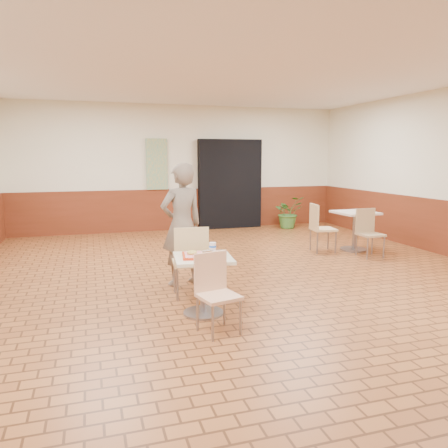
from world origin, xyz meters
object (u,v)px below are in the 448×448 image
object	(u,v)px
ring_donut	(192,253)
long_john_donut	(207,252)
potted_plant	(288,212)
customer	(182,225)
chair_second_left	(320,225)
chair_second_front	(368,230)
chair_main_back	(191,258)
paper_cup	(213,247)
main_table	(203,275)
serving_tray	(203,255)
second_table	(355,224)
chair_main_front	(215,288)

from	to	relation	value
ring_donut	long_john_donut	bearing A→B (deg)	-19.96
potted_plant	customer	bearing A→B (deg)	-131.31
ring_donut	chair_second_left	bearing A→B (deg)	39.78
chair_second_front	chair_main_back	bearing A→B (deg)	-159.05
long_john_donut	paper_cup	size ratio (longest dim) A/B	1.60
chair_second_left	potted_plant	world-z (taller)	chair_second_left
chair_main_back	long_john_donut	distance (m)	0.67
main_table	paper_cup	bearing A→B (deg)	40.34
customer	paper_cup	bearing A→B (deg)	82.04
ring_donut	long_john_donut	size ratio (longest dim) A/B	0.71
chair_main_back	potted_plant	world-z (taller)	chair_main_back
chair_second_front	serving_tray	bearing A→B (deg)	-150.96
chair_main_back	paper_cup	distance (m)	0.56
main_table	ring_donut	distance (m)	0.29
customer	long_john_donut	world-z (taller)	customer
second_table	chair_second_left	world-z (taller)	chair_second_left
serving_tray	long_john_donut	size ratio (longest dim) A/B	2.87
potted_plant	serving_tray	bearing A→B (deg)	-124.07
customer	serving_tray	bearing A→B (deg)	74.46
potted_plant	long_john_donut	bearing A→B (deg)	-123.66
chair_main_front	long_john_donut	xyz separation A→B (m)	(0.04, 0.48, 0.27)
chair_main_back	ring_donut	world-z (taller)	chair_main_back
long_john_donut	paper_cup	xyz separation A→B (m)	(0.11, 0.15, 0.03)
long_john_donut	chair_second_front	size ratio (longest dim) A/B	0.19
chair_main_back	paper_cup	bearing A→B (deg)	113.01
main_table	second_table	size ratio (longest dim) A/B	0.90
second_table	potted_plant	world-z (taller)	potted_plant
customer	potted_plant	size ratio (longest dim) A/B	2.12
chair_second_front	potted_plant	size ratio (longest dim) A/B	1.07
chair_main_back	chair_second_front	size ratio (longest dim) A/B	1.08
chair_main_front	chair_second_front	world-z (taller)	chair_second_front
main_table	customer	xyz separation A→B (m)	(0.01, 1.22, 0.40)
chair_second_front	main_table	bearing A→B (deg)	-150.96
chair_main_front	chair_second_left	distance (m)	4.23
ring_donut	chair_second_left	world-z (taller)	chair_second_left
chair_main_back	long_john_donut	size ratio (longest dim) A/B	5.77
customer	chair_second_front	distance (m)	3.67
second_table	potted_plant	distance (m)	2.76
chair_main_back	paper_cup	size ratio (longest dim) A/B	9.24
second_table	chair_second_left	size ratio (longest dim) A/B	0.82
chair_main_front	chair_second_front	bearing A→B (deg)	21.14
ring_donut	long_john_donut	world-z (taller)	long_john_donut
main_table	chair_main_front	bearing A→B (deg)	-90.18
customer	ring_donut	world-z (taller)	customer
customer	long_john_donut	bearing A→B (deg)	76.30
chair_main_back	potted_plant	size ratio (longest dim) A/B	1.16
chair_main_front	chair_main_back	xyz separation A→B (m)	(-0.00, 1.12, 0.06)
main_table	paper_cup	size ratio (longest dim) A/B	6.71
main_table	serving_tray	distance (m)	0.23
ring_donut	chair_main_back	bearing A→B (deg)	79.01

